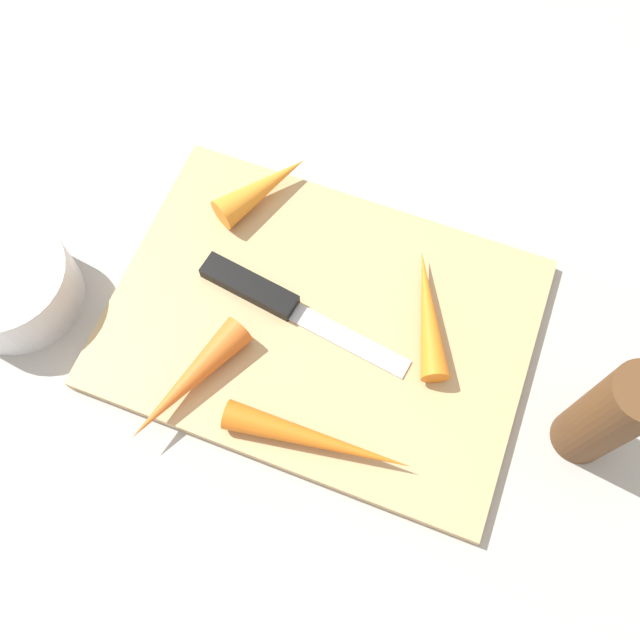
{
  "coord_description": "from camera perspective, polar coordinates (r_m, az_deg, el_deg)",
  "views": [
    {
      "loc": [
        0.08,
        -0.22,
        0.56
      ],
      "look_at": [
        0.0,
        0.0,
        0.01
      ],
      "focal_mm": 38.38,
      "sensor_mm": 36.0,
      "label": 1
    }
  ],
  "objects": [
    {
      "name": "pepper_grinder",
      "position": [
        0.55,
        22.86,
        -7.43
      ],
      "size": [
        0.05,
        0.05,
        0.13
      ],
      "primitive_type": "cylinder",
      "color": "brown",
      "rests_on": "ground_plane"
    },
    {
      "name": "small_bowl",
      "position": [
        0.65,
        -24.37,
        2.66
      ],
      "size": [
        0.11,
        0.11,
        0.05
      ],
      "primitive_type": "cylinder",
      "color": "silver",
      "rests_on": "ground_plane"
    },
    {
      "name": "carrot_shortest",
      "position": [
        0.64,
        -4.78,
        10.96
      ],
      "size": [
        0.07,
        0.1,
        0.03
      ],
      "primitive_type": "cone",
      "rotation": [
        0.0,
        1.57,
        1.04
      ],
      "color": "orange",
      "rests_on": "cutting_board"
    },
    {
      "name": "carrot_short",
      "position": [
        0.59,
        9.01,
        0.63
      ],
      "size": [
        0.07,
        0.12,
        0.02
      ],
      "primitive_type": "cone",
      "rotation": [
        0.0,
        1.57,
        1.97
      ],
      "color": "orange",
      "rests_on": "cutting_board"
    },
    {
      "name": "cutting_board",
      "position": [
        0.6,
        -0.0,
        -0.22
      ],
      "size": [
        0.36,
        0.26,
        0.01
      ],
      "primitive_type": "cube",
      "color": "tan",
      "rests_on": "ground_plane"
    },
    {
      "name": "ground_plane",
      "position": [
        0.6,
        -0.0,
        -0.44
      ],
      "size": [
        1.4,
        1.4,
        0.0
      ],
      "primitive_type": "plane",
      "color": "#ADA8A0"
    },
    {
      "name": "knife",
      "position": [
        0.6,
        -4.82,
        2.24
      ],
      "size": [
        0.2,
        0.05,
        0.01
      ],
      "rotation": [
        0.0,
        0.0,
        6.14
      ],
      "color": "#B7B7BC",
      "rests_on": "cutting_board"
    },
    {
      "name": "carrot_longest",
      "position": [
        0.55,
        -0.2,
        -9.98
      ],
      "size": [
        0.15,
        0.04,
        0.02
      ],
      "primitive_type": "cone",
      "rotation": [
        0.0,
        1.57,
        0.08
      ],
      "color": "orange",
      "rests_on": "cutting_board"
    },
    {
      "name": "carrot_long",
      "position": [
        0.57,
        -10.96,
        -5.06
      ],
      "size": [
        0.07,
        0.13,
        0.03
      ],
      "primitive_type": "cone",
      "rotation": [
        0.0,
        1.57,
        4.36
      ],
      "color": "orange",
      "rests_on": "cutting_board"
    }
  ]
}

